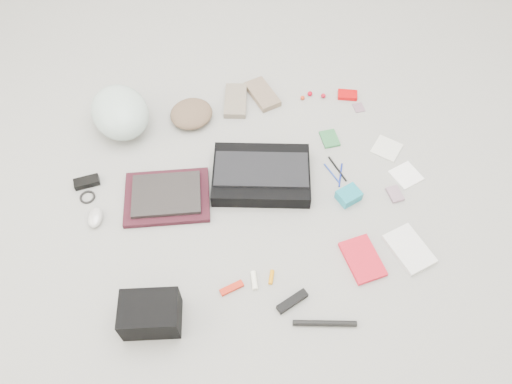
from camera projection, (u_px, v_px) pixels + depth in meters
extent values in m
plane|color=gray|center=(256.00, 198.00, 2.30)|extent=(4.00, 4.00, 0.00)
cube|color=black|center=(261.00, 175.00, 2.33)|extent=(0.52, 0.42, 0.07)
cube|color=black|center=(261.00, 169.00, 2.29)|extent=(0.47, 0.30, 0.01)
cube|color=#37111B|center=(167.00, 197.00, 2.29)|extent=(0.42, 0.34, 0.03)
cube|color=black|center=(166.00, 194.00, 2.27)|extent=(0.34, 0.27, 0.02)
ellipsoid|color=#B2CDC5|center=(120.00, 112.00, 2.45)|extent=(0.35, 0.40, 0.21)
ellipsoid|color=brown|center=(191.00, 114.00, 2.53)|extent=(0.28, 0.27, 0.08)
cube|color=gray|center=(236.00, 101.00, 2.61)|extent=(0.16, 0.24, 0.03)
cube|color=#7E6955|center=(262.00, 94.00, 2.64)|extent=(0.16, 0.24, 0.03)
cube|color=black|center=(87.00, 182.00, 2.33)|extent=(0.12, 0.06, 0.03)
torus|color=black|center=(87.00, 197.00, 2.30)|extent=(0.09, 0.09, 0.01)
ellipsoid|color=#BABABA|center=(95.00, 217.00, 2.22)|extent=(0.09, 0.12, 0.04)
cube|color=black|center=(151.00, 314.00, 1.92)|extent=(0.25, 0.20, 0.15)
cube|color=#B51E0B|center=(232.00, 288.00, 2.05)|extent=(0.10, 0.05, 0.02)
cylinder|color=white|center=(254.00, 280.00, 2.06)|extent=(0.03, 0.08, 0.02)
cylinder|color=orange|center=(271.00, 277.00, 2.07)|extent=(0.04, 0.06, 0.02)
cube|color=black|center=(292.00, 301.00, 2.01)|extent=(0.14, 0.08, 0.03)
cylinder|color=black|center=(325.00, 323.00, 1.96)|extent=(0.25, 0.09, 0.02)
cube|color=red|center=(362.00, 259.00, 2.12)|extent=(0.16, 0.22, 0.02)
cube|color=silver|center=(409.00, 249.00, 2.14)|extent=(0.19, 0.24, 0.02)
cube|color=#2A6A3A|center=(330.00, 139.00, 2.49)|extent=(0.08, 0.11, 0.01)
cylinder|color=#1D39A3|center=(332.00, 173.00, 2.37)|extent=(0.04, 0.13, 0.01)
cylinder|color=black|center=(337.00, 169.00, 2.38)|extent=(0.04, 0.16, 0.01)
cylinder|color=navy|center=(341.00, 175.00, 2.37)|extent=(0.06, 0.13, 0.01)
cube|color=teal|center=(349.00, 196.00, 2.28)|extent=(0.12, 0.11, 0.05)
cube|color=gray|center=(395.00, 194.00, 2.30)|extent=(0.06, 0.09, 0.02)
cube|color=silver|center=(387.00, 148.00, 2.45)|extent=(0.18, 0.18, 0.01)
cube|color=white|center=(406.00, 175.00, 2.37)|extent=(0.15, 0.15, 0.01)
sphere|color=red|center=(303.00, 98.00, 2.63)|extent=(0.03, 0.03, 0.02)
sphere|color=#B10117|center=(310.00, 94.00, 2.65)|extent=(0.03, 0.03, 0.03)
sphere|color=#AC0C20|center=(323.00, 96.00, 2.64)|extent=(0.03, 0.03, 0.03)
cube|color=#C2080B|center=(347.00, 95.00, 2.65)|extent=(0.12, 0.09, 0.02)
cube|color=gray|center=(359.00, 108.00, 2.61)|extent=(0.05, 0.06, 0.00)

